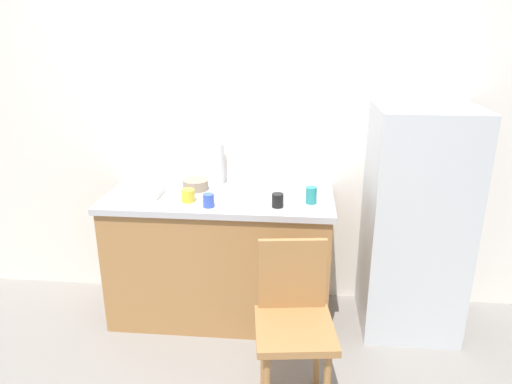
{
  "coord_description": "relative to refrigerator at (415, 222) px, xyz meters",
  "views": [
    {
      "loc": [
        0.44,
        -2.22,
        1.93
      ],
      "look_at": [
        0.18,
        0.6,
        0.94
      ],
      "focal_mm": 33.18,
      "sensor_mm": 36.0,
      "label": 1
    }
  ],
  "objects": [
    {
      "name": "ground_plane",
      "position": [
        -1.19,
        -0.66,
        -0.74
      ],
      "size": [
        8.0,
        8.0,
        0.0
      ],
      "primitive_type": "plane",
      "color": "gray"
    },
    {
      "name": "cup_teal",
      "position": [
        -0.67,
        -0.09,
        0.2
      ],
      "size": [
        0.07,
        0.07,
        0.11
      ],
      "primitive_type": "cylinder",
      "color": "teal",
      "rests_on": "countertop"
    },
    {
      "name": "cup_black",
      "position": [
        -0.88,
        -0.18,
        0.19
      ],
      "size": [
        0.07,
        0.07,
        0.09
      ],
      "primitive_type": "cylinder",
      "color": "black",
      "rests_on": "countertop"
    },
    {
      "name": "refrigerator",
      "position": [
        0.0,
        0.0,
        0.0
      ],
      "size": [
        0.61,
        0.58,
        1.49
      ],
      "primitive_type": "cube",
      "color": "silver",
      "rests_on": "ground_plane"
    },
    {
      "name": "cabinet_base",
      "position": [
        -1.27,
        -0.01,
        -0.32
      ],
      "size": [
        1.45,
        0.6,
        0.85
      ],
      "primitive_type": "cube",
      "color": "#A87542",
      "rests_on": "ground_plane"
    },
    {
      "name": "dish_tray",
      "position": [
        -1.78,
        -0.04,
        0.17
      ],
      "size": [
        0.28,
        0.2,
        0.05
      ],
      "primitive_type": "cube",
      "color": "white",
      "rests_on": "countertop"
    },
    {
      "name": "cup_yellow",
      "position": [
        -1.44,
        -0.13,
        0.18
      ],
      "size": [
        0.08,
        0.08,
        0.08
      ],
      "primitive_type": "cylinder",
      "color": "yellow",
      "rests_on": "countertop"
    },
    {
      "name": "faucet",
      "position": [
        -1.28,
        0.24,
        0.28
      ],
      "size": [
        0.02,
        0.02,
        0.28
      ],
      "primitive_type": "cylinder",
      "color": "#B7B7BC",
      "rests_on": "countertop"
    },
    {
      "name": "countertop",
      "position": [
        -1.27,
        -0.01,
        0.12
      ],
      "size": [
        1.49,
        0.64,
        0.04
      ],
      "primitive_type": "cube",
      "color": "#B7B7BC",
      "rests_on": "cabinet_base"
    },
    {
      "name": "back_wall",
      "position": [
        -1.19,
        0.34,
        0.47
      ],
      "size": [
        4.8,
        0.1,
        2.42
      ],
      "primitive_type": "cube",
      "color": "white",
      "rests_on": "ground_plane"
    },
    {
      "name": "cup_blue",
      "position": [
        -1.3,
        -0.21,
        0.18
      ],
      "size": [
        0.07,
        0.07,
        0.08
      ],
      "primitive_type": "cylinder",
      "color": "blue",
      "rests_on": "countertop"
    },
    {
      "name": "chair",
      "position": [
        -0.76,
        -0.77,
        -0.24
      ],
      "size": [
        0.45,
        0.45,
        0.89
      ],
      "rotation": [
        0.0,
        0.0,
        0.12
      ],
      "color": "#A87542",
      "rests_on": "ground_plane"
    },
    {
      "name": "terracotta_bowl",
      "position": [
        -1.45,
        0.1,
        0.18
      ],
      "size": [
        0.17,
        0.17,
        0.07
      ],
      "primitive_type": "cylinder",
      "color": "gray",
      "rests_on": "countertop"
    }
  ]
}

